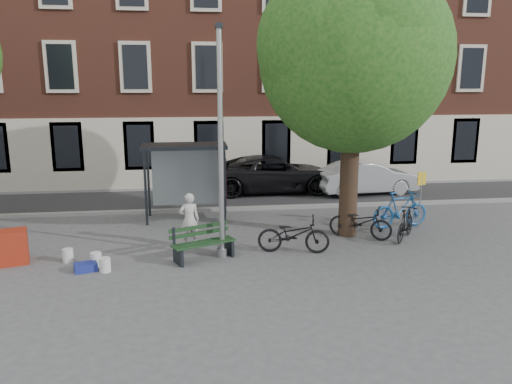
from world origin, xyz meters
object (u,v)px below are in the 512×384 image
at_px(car_dark, 274,174).
at_px(notice_sign, 421,188).
at_px(painter, 189,220).
at_px(bike_a, 294,234).
at_px(bike_d, 406,224).
at_px(bike_c, 360,222).
at_px(red_stand, 9,247).
at_px(car_silver, 366,177).
at_px(bus_shelter, 196,164).
at_px(bench, 203,244).
at_px(lamppost, 221,156).
at_px(bike_b, 400,210).

relative_size(car_dark, notice_sign, 3.07).
bearing_deg(painter, bike_a, 156.34).
bearing_deg(bike_d, bike_a, 50.07).
xyz_separation_m(bike_c, notice_sign, (2.28, 0.84, 0.82)).
bearing_deg(notice_sign, bike_c, -176.14).
xyz_separation_m(red_stand, notice_sign, (12.14, 1.81, 0.88)).
height_order(car_dark, car_silver, car_dark).
bearing_deg(red_stand, notice_sign, 8.46).
bearing_deg(red_stand, bus_shelter, 38.65).
relative_size(bench, car_silver, 0.42).
xyz_separation_m(painter, bike_d, (6.48, -0.19, -0.30)).
xyz_separation_m(bench, car_silver, (7.14, 7.25, 0.30)).
distance_m(car_dark, red_stand, 11.54).
relative_size(bus_shelter, bike_a, 1.42).
xyz_separation_m(bus_shelter, bike_d, (6.21, -3.30, -1.42)).
bearing_deg(notice_sign, painter, 171.04).
relative_size(bike_d, red_stand, 1.84).
height_order(bus_shelter, bike_c, bus_shelter).
bearing_deg(lamppost, bike_d, 8.22).
bearing_deg(car_dark, red_stand, 133.38).
xyz_separation_m(painter, bike_b, (6.84, 1.05, -0.19)).
bearing_deg(bike_c, notice_sign, -39.29).
bearing_deg(bike_b, red_stand, 88.56).
height_order(painter, bench, painter).
xyz_separation_m(car_silver, notice_sign, (-0.04, -5.17, 0.62)).
height_order(bench, car_silver, car_silver).
distance_m(bike_d, car_silver, 6.40).
height_order(painter, red_stand, painter).
bearing_deg(lamppost, red_stand, 178.52).
bearing_deg(red_stand, bike_d, 3.42).
distance_m(bus_shelter, car_silver, 7.92).
height_order(painter, notice_sign, notice_sign).
bearing_deg(lamppost, bus_shelter, 98.43).
distance_m(bus_shelter, bench, 4.49).
bearing_deg(bus_shelter, bike_a, -57.13).
bearing_deg(car_silver, bench, 128.30).
bearing_deg(bus_shelter, bike_c, -31.40).
bearing_deg(bike_c, car_dark, 42.76).
distance_m(car_dark, car_silver, 3.95).
height_order(painter, bike_a, painter).
height_order(lamppost, bike_b, lamppost).
relative_size(bench, bike_d, 1.09).
bearing_deg(notice_sign, bike_b, 154.70).
relative_size(painter, car_silver, 0.37).
distance_m(painter, bench, 1.24).
relative_size(bike_b, bike_d, 1.23).
bearing_deg(bus_shelter, car_dark, 49.60).
height_order(bus_shelter, bike_a, bus_shelter).
bearing_deg(red_stand, lamppost, -1.48).
bearing_deg(car_dark, car_silver, -104.52).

